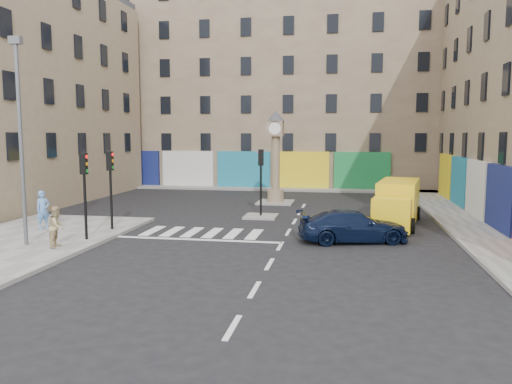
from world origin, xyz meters
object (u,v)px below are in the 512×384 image
(traffic_light_island, at_px, (261,171))
(navy_sedan, at_px, (353,226))
(lamp_post, at_px, (20,130))
(clock_pillar, at_px, (276,151))
(yellow_van, at_px, (397,203))
(traffic_light_left_near, at_px, (84,182))
(pedestrian_blue, at_px, (43,210))
(pedestrian_tan, at_px, (57,227))
(traffic_light_left_far, at_px, (110,177))

(traffic_light_island, height_order, navy_sedan, traffic_light_island)
(lamp_post, bearing_deg, clock_pillar, 61.65)
(navy_sedan, relative_size, yellow_van, 0.75)
(lamp_post, relative_size, clock_pillar, 1.36)
(traffic_light_island, relative_size, yellow_van, 0.58)
(traffic_light_island, xyz_separation_m, navy_sedan, (4.99, -5.60, -1.90))
(traffic_light_left_near, height_order, lamp_post, lamp_post)
(traffic_light_left_near, distance_m, pedestrian_blue, 4.10)
(traffic_light_left_near, relative_size, yellow_van, 0.58)
(clock_pillar, bearing_deg, pedestrian_tan, -113.56)
(traffic_light_left_far, relative_size, yellow_van, 0.58)
(lamp_post, bearing_deg, pedestrian_blue, 112.45)
(navy_sedan, bearing_deg, traffic_light_left_near, 86.39)
(traffic_light_left_far, xyz_separation_m, clock_pillar, (6.30, 11.40, 0.93))
(navy_sedan, bearing_deg, lamp_post, 90.63)
(traffic_light_left_far, relative_size, pedestrian_blue, 2.03)
(traffic_light_island, height_order, pedestrian_blue, traffic_light_island)
(traffic_light_left_near, height_order, traffic_light_island, traffic_light_left_near)
(yellow_van, bearing_deg, traffic_light_left_far, -150.18)
(yellow_van, height_order, pedestrian_tan, yellow_van)
(yellow_van, relative_size, pedestrian_tan, 3.85)
(traffic_light_left_far, height_order, pedestrian_blue, traffic_light_left_far)
(lamp_post, distance_m, pedestrian_tan, 4.11)
(traffic_light_left_near, bearing_deg, pedestrian_blue, 149.58)
(navy_sedan, relative_size, pedestrian_tan, 2.87)
(lamp_post, relative_size, navy_sedan, 1.75)
(lamp_post, relative_size, pedestrian_tan, 5.03)
(yellow_van, bearing_deg, navy_sedan, -104.68)
(traffic_light_left_near, relative_size, traffic_light_island, 1.00)
(navy_sedan, bearing_deg, clock_pillar, 8.63)
(traffic_light_island, relative_size, navy_sedan, 0.78)
(clock_pillar, distance_m, yellow_van, 10.27)
(traffic_light_left_near, relative_size, pedestrian_tan, 2.24)
(traffic_light_left_far, xyz_separation_m, yellow_van, (13.61, 4.61, -1.52))
(traffic_light_left_far, relative_size, lamp_post, 0.45)
(pedestrian_blue, bearing_deg, pedestrian_tan, -111.00)
(traffic_light_left_near, distance_m, pedestrian_tan, 2.30)
(traffic_light_left_near, distance_m, navy_sedan, 11.66)
(traffic_light_left_far, height_order, clock_pillar, clock_pillar)
(traffic_light_island, height_order, pedestrian_tan, traffic_light_island)
(traffic_light_island, bearing_deg, pedestrian_tan, -125.59)
(traffic_light_left_far, bearing_deg, traffic_light_island, 40.60)
(navy_sedan, distance_m, pedestrian_blue, 14.57)
(traffic_light_left_far, relative_size, navy_sedan, 0.78)
(traffic_light_island, bearing_deg, lamp_post, -131.71)
(pedestrian_tan, bearing_deg, pedestrian_blue, 32.36)
(lamp_post, distance_m, navy_sedan, 14.27)
(traffic_light_island, bearing_deg, navy_sedan, -48.31)
(clock_pillar, bearing_deg, navy_sedan, -66.72)
(yellow_van, height_order, pedestrian_blue, yellow_van)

